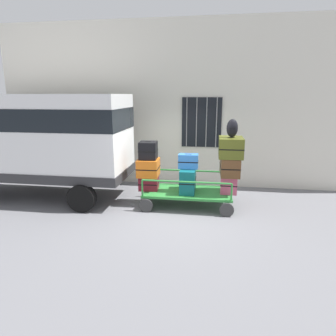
{
  "coord_description": "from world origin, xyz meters",
  "views": [
    {
      "loc": [
        0.82,
        -6.8,
        2.83
      ],
      "look_at": [
        -0.3,
        0.51,
        0.99
      ],
      "focal_mm": 31.64,
      "sensor_mm": 36.0,
      "label": 1
    }
  ],
  "objects": [
    {
      "name": "luggage_cart",
      "position": [
        0.22,
        0.51,
        0.33
      ],
      "size": [
        2.3,
        1.27,
        0.39
      ],
      "color": "#2D8438",
      "rests_on": "ground"
    },
    {
      "name": "suitcase_center_top",
      "position": [
        1.26,
        0.52,
        1.57
      ],
      "size": [
        0.59,
        0.76,
        0.49
      ],
      "color": "#4C5119",
      "rests_on": "suitcase_center_middle"
    },
    {
      "name": "suitcase_midleft_middle",
      "position": [
        0.22,
        0.5,
        1.19
      ],
      "size": [
        0.51,
        0.3,
        0.37
      ],
      "color": "#3372C6",
      "rests_on": "suitcase_midleft_bottom"
    },
    {
      "name": "suitcase_center_middle",
      "position": [
        1.26,
        0.54,
        1.09
      ],
      "size": [
        0.49,
        0.81,
        0.47
      ],
      "color": "brown",
      "rests_on": "suitcase_center_bottom"
    },
    {
      "name": "building_wall",
      "position": [
        0.0,
        2.52,
        2.5
      ],
      "size": [
        12.0,
        0.38,
        5.0
      ],
      "color": "silver",
      "rests_on": "ground"
    },
    {
      "name": "cart_railing",
      "position": [
        0.22,
        0.51,
        0.74
      ],
      "size": [
        2.2,
        1.14,
        0.43
      ],
      "color": "#2D8438",
      "rests_on": "luggage_cart"
    },
    {
      "name": "suitcase_left_top",
      "position": [
        -0.81,
        0.51,
        1.44
      ],
      "size": [
        0.47,
        0.46,
        0.45
      ],
      "color": "black",
      "rests_on": "suitcase_left_middle"
    },
    {
      "name": "suitcase_left_bottom",
      "position": [
        -0.81,
        0.54,
        0.57
      ],
      "size": [
        0.53,
        0.52,
        0.37
      ],
      "color": "maroon",
      "rests_on": "luggage_cart"
    },
    {
      "name": "ground_plane",
      "position": [
        0.0,
        0.0,
        0.0
      ],
      "size": [
        40.0,
        40.0,
        0.0
      ],
      "primitive_type": "plane",
      "color": "slate"
    },
    {
      "name": "suitcase_left_middle",
      "position": [
        -0.81,
        0.5,
        0.98
      ],
      "size": [
        0.56,
        0.6,
        0.45
      ],
      "color": "orange",
      "rests_on": "suitcase_left_bottom"
    },
    {
      "name": "suitcase_midleft_bottom",
      "position": [
        0.22,
        0.48,
        0.69
      ],
      "size": [
        0.39,
        0.77,
        0.61
      ],
      "color": "#0F5960",
      "rests_on": "luggage_cart"
    },
    {
      "name": "backpack",
      "position": [
        1.27,
        0.49,
        2.04
      ],
      "size": [
        0.27,
        0.22,
        0.44
      ],
      "color": "black",
      "rests_on": "suitcase_center_top"
    },
    {
      "name": "van",
      "position": [
        -3.87,
        0.6,
        1.74
      ],
      "size": [
        4.86,
        1.95,
        2.84
      ],
      "color": "white",
      "rests_on": "ground"
    },
    {
      "name": "suitcase_center_bottom",
      "position": [
        1.26,
        0.53,
        0.62
      ],
      "size": [
        0.43,
        0.43,
        0.47
      ],
      "color": "#CC4C72",
      "rests_on": "luggage_cart"
    }
  ]
}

